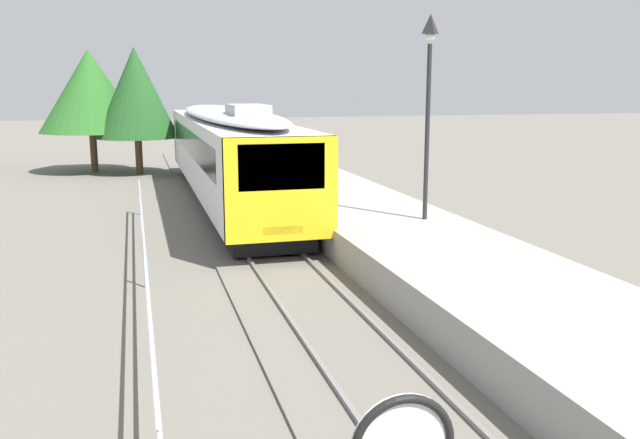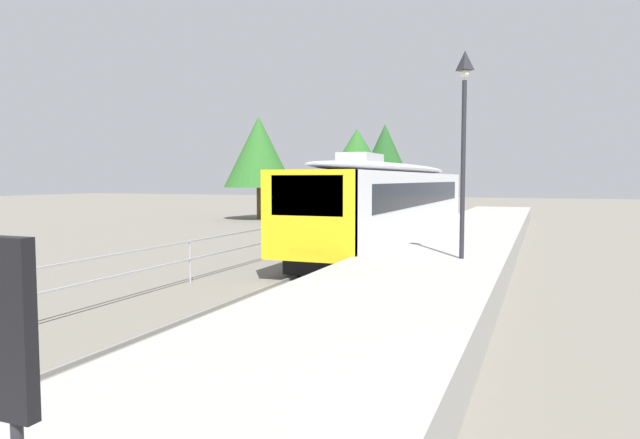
% 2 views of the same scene
% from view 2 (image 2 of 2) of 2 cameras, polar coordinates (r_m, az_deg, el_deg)
% --- Properties ---
extents(ground_plane, '(160.00, 160.00, 0.00)m').
position_cam_2_polar(ground_plane, '(17.38, -10.21, -5.83)').
color(ground_plane, '#6B665B').
extents(track_rails, '(3.20, 60.00, 0.14)m').
position_cam_2_polar(track_rails, '(16.02, -0.99, -6.49)').
color(track_rails, '#6B665B').
rests_on(track_rails, ground).
extents(commuter_train, '(2.82, 19.62, 3.74)m').
position_cam_2_polar(commuter_train, '(24.75, 7.43, 2.14)').
color(commuter_train, silver).
rests_on(commuter_train, track_rails).
extents(station_platform, '(3.90, 60.00, 0.90)m').
position_cam_2_polar(station_platform, '(15.02, 10.59, -5.66)').
color(station_platform, '#999691').
rests_on(station_platform, ground).
extents(platform_lamp_mid_platform, '(0.34, 0.34, 5.35)m').
position_cam_2_polar(platform_lamp_mid_platform, '(15.24, 14.30, 10.17)').
color(platform_lamp_mid_platform, '#232328').
rests_on(platform_lamp_mid_platform, station_platform).
extents(tree_behind_carpark, '(5.17, 5.17, 7.59)m').
position_cam_2_polar(tree_behind_carpark, '(42.32, -6.19, 6.77)').
color(tree_behind_carpark, brown).
rests_on(tree_behind_carpark, ground).
extents(tree_behind_station_far, '(5.26, 5.26, 6.28)m').
position_cam_2_polar(tree_behind_station_far, '(37.51, 3.74, 5.91)').
color(tree_behind_station_far, brown).
rests_on(tree_behind_station_far, ground).
extents(tree_distant_left, '(4.15, 4.15, 6.36)m').
position_cam_2_polar(tree_distant_left, '(35.53, 6.53, 5.86)').
color(tree_distant_left, brown).
rests_on(tree_distant_left, ground).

